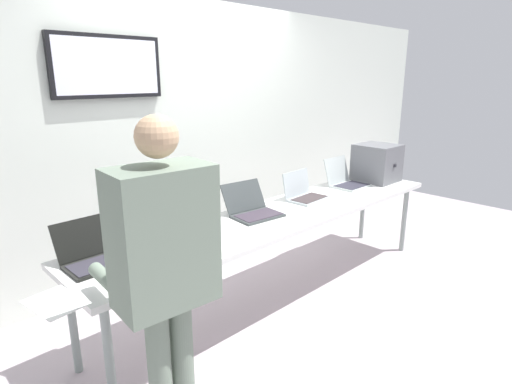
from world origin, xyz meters
name	(u,v)px	position (x,y,z in m)	size (l,w,h in m)	color
ground	(281,297)	(0.00, 0.00, -0.02)	(8.00, 8.00, 0.04)	#A799A1
back_wall	(195,136)	(-0.02, 1.13, 1.25)	(8.00, 0.11, 2.48)	silver
workbench	(283,218)	(0.00, 0.00, 0.70)	(3.45, 0.70, 0.74)	silver
equipment_box	(377,163)	(1.48, 0.04, 0.93)	(0.39, 0.41, 0.38)	slate
laptop_station_0	(93,254)	(-1.50, 0.14, 0.80)	(0.36, 0.36, 0.24)	black
laptop_station_1	(185,227)	(-0.84, 0.15, 0.80)	(0.31, 0.34, 0.21)	#ADADBC
laptop_station_2	(252,208)	(-0.22, 0.13, 0.80)	(0.41, 0.41, 0.24)	#373C3D
laptop_station_3	(304,193)	(0.41, 0.13, 0.80)	(0.38, 0.30, 0.24)	#A9B2B6
laptop_station_4	(345,180)	(1.07, 0.14, 0.81)	(0.35, 0.35, 0.27)	#ADB6B4
person	(164,261)	(-1.48, -0.62, 1.00)	(0.46, 0.61, 1.66)	slate
paper_sheet	(56,302)	(-1.82, -0.17, 0.75)	(0.25, 0.32, 0.00)	white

